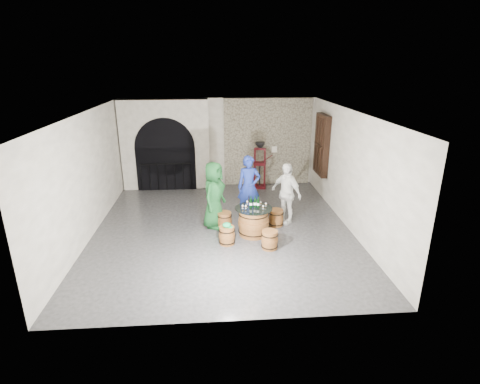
{
  "coord_description": "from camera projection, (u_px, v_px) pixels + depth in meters",
  "views": [
    {
      "loc": [
        -0.24,
        -9.58,
        4.41
      ],
      "look_at": [
        0.49,
        0.02,
        1.05
      ],
      "focal_mm": 28.0,
      "sensor_mm": 36.0,
      "label": 1
    }
  ],
  "objects": [
    {
      "name": "wine_bottle_right",
      "position": [
        255.0,
        203.0,
        9.86
      ],
      "size": [
        0.08,
        0.08,
        0.32
      ],
      "color": "black",
      "rests_on": "barrel_table"
    },
    {
      "name": "barrel_stool_near_right",
      "position": [
        270.0,
        240.0,
        9.27
      ],
      "size": [
        0.42,
        0.42,
        0.48
      ],
      "color": "brown",
      "rests_on": "ground"
    },
    {
      "name": "side_barrel",
      "position": [
        214.0,
        181.0,
        13.48
      ],
      "size": [
        0.52,
        0.52,
        0.69
      ],
      "rotation": [
        0.0,
        0.0,
        0.16
      ],
      "color": "brown",
      "rests_on": "ground"
    },
    {
      "name": "tasting_glass_a",
      "position": [
        246.0,
        207.0,
        9.79
      ],
      "size": [
        0.05,
        0.05,
        0.1
      ],
      "primitive_type": null,
      "color": "#B76023",
      "rests_on": "barrel_table"
    },
    {
      "name": "wall_back",
      "position": [
        219.0,
        143.0,
        13.73
      ],
      "size": [
        8.0,
        0.0,
        8.0
      ],
      "primitive_type": "plane",
      "rotation": [
        1.57,
        0.0,
        0.0
      ],
      "color": "silver",
      "rests_on": "ground"
    },
    {
      "name": "person_blue",
      "position": [
        249.0,
        187.0,
        11.01
      ],
      "size": [
        0.68,
        0.45,
        1.85
      ],
      "primitive_type": "imported",
      "rotation": [
        0.0,
        0.0,
        0.0
      ],
      "color": "navy",
      "rests_on": "ground"
    },
    {
      "name": "person_white",
      "position": [
        286.0,
        193.0,
        10.61
      ],
      "size": [
        0.98,
        1.08,
        1.77
      ],
      "primitive_type": "imported",
      "rotation": [
        0.0,
        0.0,
        -0.91
      ],
      "color": "white",
      "rests_on": "ground"
    },
    {
      "name": "corking_press",
      "position": [
        260.0,
        162.0,
        13.52
      ],
      "size": [
        0.72,
        0.47,
        1.71
      ],
      "rotation": [
        0.0,
        0.0,
        -0.21
      ],
      "color": "#490C15",
      "rests_on": "ground"
    },
    {
      "name": "barrel_stool_left",
      "position": [
        224.0,
        220.0,
        10.4
      ],
      "size": [
        0.42,
        0.42,
        0.48
      ],
      "color": "brown",
      "rests_on": "ground"
    },
    {
      "name": "tasting_glass_b",
      "position": [
        266.0,
        204.0,
        9.95
      ],
      "size": [
        0.05,
        0.05,
        0.1
      ],
      "primitive_type": null,
      "color": "#B76023",
      "rests_on": "barrel_table"
    },
    {
      "name": "barrel_stool_right",
      "position": [
        276.0,
        218.0,
        10.58
      ],
      "size": [
        0.42,
        0.42,
        0.48
      ],
      "color": "brown",
      "rests_on": "ground"
    },
    {
      "name": "tasting_glass_d",
      "position": [
        261.0,
        203.0,
        10.04
      ],
      "size": [
        0.05,
        0.05,
        0.1
      ],
      "primitive_type": null,
      "color": "#B76023",
      "rests_on": "barrel_table"
    },
    {
      "name": "wall_right",
      "position": [
        350.0,
        170.0,
        10.21
      ],
      "size": [
        0.0,
        8.0,
        8.0
      ],
      "primitive_type": "plane",
      "rotation": [
        1.57,
        0.0,
        -1.57
      ],
      "color": "silver",
      "rests_on": "ground"
    },
    {
      "name": "ceiling",
      "position": [
        221.0,
        112.0,
        9.43
      ],
      "size": [
        8.0,
        8.0,
        0.0
      ],
      "primitive_type": "plane",
      "rotation": [
        3.14,
        0.0,
        0.0
      ],
      "color": "beige",
      "rests_on": "wall_back"
    },
    {
      "name": "tasting_glass_c",
      "position": [
        247.0,
        202.0,
        10.1
      ],
      "size": [
        0.05,
        0.05,
        0.1
      ],
      "primitive_type": null,
      "color": "#B76023",
      "rests_on": "barrel_table"
    },
    {
      "name": "wall_left",
      "position": [
        87.0,
        176.0,
        9.71
      ],
      "size": [
        0.0,
        8.0,
        8.0
      ],
      "primitive_type": "plane",
      "rotation": [
        1.57,
        0.0,
        1.57
      ],
      "color": "silver",
      "rests_on": "ground"
    },
    {
      "name": "barrel_stool_far",
      "position": [
        250.0,
        214.0,
        10.86
      ],
      "size": [
        0.42,
        0.42,
        0.48
      ],
      "color": "brown",
      "rests_on": "ground"
    },
    {
      "name": "wine_bottle_center",
      "position": [
        258.0,
        203.0,
        9.83
      ],
      "size": [
        0.08,
        0.08,
        0.32
      ],
      "color": "black",
      "rests_on": "barrel_table"
    },
    {
      "name": "barrel_stool_near_left",
      "position": [
        227.0,
        235.0,
        9.5
      ],
      "size": [
        0.42,
        0.42,
        0.48
      ],
      "color": "brown",
      "rests_on": "ground"
    },
    {
      "name": "shuttered_window",
      "position": [
        321.0,
        145.0,
        12.4
      ],
      "size": [
        0.23,
        1.1,
        2.0
      ],
      "color": "black",
      "rests_on": "wall_right"
    },
    {
      "name": "ground",
      "position": [
        223.0,
        228.0,
        10.49
      ],
      "size": [
        8.0,
        8.0,
        0.0
      ],
      "primitive_type": "plane",
      "color": "#2A2A2D",
      "rests_on": "ground"
    },
    {
      "name": "wine_bottle_left",
      "position": [
        251.0,
        203.0,
        9.84
      ],
      "size": [
        0.08,
        0.08,
        0.32
      ],
      "color": "black",
      "rests_on": "barrel_table"
    },
    {
      "name": "person_green",
      "position": [
        214.0,
        195.0,
        10.3
      ],
      "size": [
        0.94,
        1.08,
        1.88
      ],
      "primitive_type": "imported",
      "rotation": [
        0.0,
        0.0,
        1.12
      ],
      "color": "#12431C",
      "rests_on": "ground"
    },
    {
      "name": "wall_front",
      "position": [
        229.0,
        241.0,
        6.2
      ],
      "size": [
        8.0,
        0.0,
        8.0
      ],
      "primitive_type": "plane",
      "rotation": [
        -1.57,
        0.0,
        0.0
      ],
      "color": "silver",
      "rests_on": "ground"
    },
    {
      "name": "tasting_glass_e",
      "position": [
        263.0,
        207.0,
        9.77
      ],
      "size": [
        0.05,
        0.05,
        0.1
      ],
      "primitive_type": null,
      "color": "#B76023",
      "rests_on": "barrel_table"
    },
    {
      "name": "control_box",
      "position": [
        274.0,
        149.0,
        13.82
      ],
      "size": [
        0.18,
        0.1,
        0.22
      ],
      "primitive_type": "cube",
      "color": "silver",
      "rests_on": "wall_back"
    },
    {
      "name": "tasting_glass_f",
      "position": [
        243.0,
        207.0,
        9.8
      ],
      "size": [
        0.05,
        0.05,
        0.1
      ],
      "primitive_type": null,
      "color": "#B76023",
      "rests_on": "barrel_table"
    },
    {
      "name": "barrel_table",
      "position": [
        253.0,
        221.0,
        9.98
      ],
      "size": [
        0.99,
        0.99,
        0.77
      ],
      "color": "brown",
      "rests_on": "ground"
    },
    {
      "name": "stone_facing_panel",
      "position": [
        267.0,
        142.0,
        13.8
      ],
      "size": [
        3.2,
        0.12,
        3.18
      ],
      "primitive_type": "cube",
      "color": "gray",
      "rests_on": "ground"
    },
    {
      "name": "arched_opening",
      "position": [
        166.0,
        145.0,
        13.35
      ],
      "size": [
        3.1,
        0.6,
        3.19
      ],
      "color": "silver",
      "rests_on": "ground"
    },
    {
      "name": "green_cap",
      "position": [
        227.0,
        225.0,
        9.41
      ],
      "size": [
        0.26,
        0.21,
        0.12
      ],
      "color": "#0D954A",
      "rests_on": "barrel_stool_near_left"
    }
  ]
}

